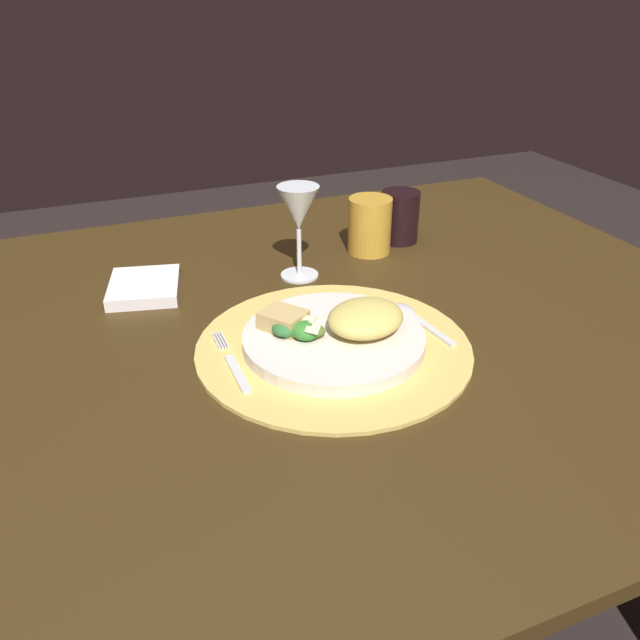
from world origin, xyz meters
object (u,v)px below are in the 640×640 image
Objects in this scene: dining_table at (278,409)px; napkin at (144,287)px; dinner_plate at (334,339)px; amber_tumbler at (370,225)px; fork at (232,364)px; dark_tumbler at (400,217)px; wine_glass at (298,212)px; spoon at (412,316)px.

napkin is (-0.16, 0.19, 0.16)m from dining_table.
amber_tumbler reaches higher than dinner_plate.
napkin is at bearing -177.65° from amber_tumbler.
dark_tumbler reaches higher than fork.
wine_glass reaches higher than fork.
fork is at bearing 178.70° from dinner_plate.
dining_table is 0.32m from wine_glass.
fork is at bearing -127.72° from wine_glass.
dark_tumbler is (0.24, 0.08, -0.07)m from wine_glass.
napkin is 1.24× the size of amber_tumbler.
fork is at bearing -136.34° from dining_table.
fork is 1.60× the size of dark_tumbler.
napkin reaches higher than fork.
spoon is at bearing -114.73° from dark_tumbler.
fork is 0.98× the size of wine_glass.
wine_glass is at bearing 80.62° from dinner_plate.
wine_glass is (0.10, 0.16, 0.26)m from dining_table.
dining_table is 0.19m from fork.
amber_tumbler is (0.26, 0.21, 0.20)m from dining_table.
fork is 0.28m from napkin.
amber_tumbler reaches higher than dark_tumbler.
napkin is at bearing 171.79° from wine_glass.
dining_table is at bearing 124.75° from dinner_plate.
amber_tumbler is at bearing 56.02° from dinner_plate.
dinner_plate is at bearing -55.25° from dining_table.
amber_tumbler is at bearing 77.71° from spoon.
amber_tumbler reaches higher than spoon.
dining_table is at bearing -122.23° from wine_glass.
wine_glass reaches higher than dinner_plate.
napkin is (-0.22, 0.28, -0.01)m from dinner_plate.
dining_table is 15.19× the size of dark_tumbler.
amber_tumbler is 0.08m from dark_tumbler.
dinner_plate is 1.59× the size of wine_glass.
dark_tumbler is at bearing 35.38° from dining_table.
dark_tumbler reaches higher than napkin.
dining_table is 9.32× the size of wine_glass.
amber_tumbler is (0.06, 0.27, 0.04)m from spoon.
dining_table is at bearing -140.76° from amber_tumbler.
wine_glass is at bearing 115.42° from spoon.
spoon is at bearing 11.44° from dinner_plate.
dark_tumbler is at bearing 19.04° from wine_glass.
spoon reaches higher than dining_table.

